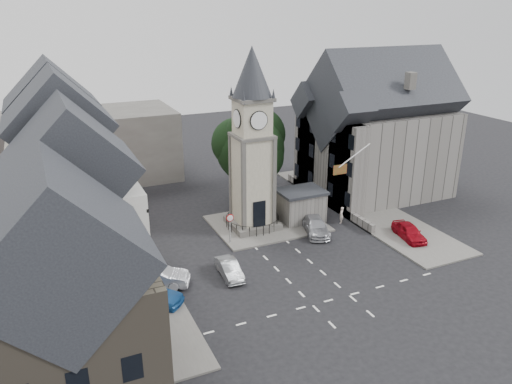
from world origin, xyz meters
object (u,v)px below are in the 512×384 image
car_east_red (409,232)px  stone_shelter (301,205)px  pedestrian (341,215)px  clock_tower (252,142)px  car_west_blue (151,293)px

car_east_red → stone_shelter: bearing=142.3°
stone_shelter → pedestrian: stone_shelter is taller
pedestrian → clock_tower: bearing=-62.2°
pedestrian → car_west_blue: bearing=-26.7°
clock_tower → stone_shelter: (4.80, -0.49, -6.57)m
clock_tower → stone_shelter: bearing=-5.8°
car_east_red → clock_tower: bearing=155.7°
clock_tower → car_west_blue: bearing=-142.9°
stone_shelter → car_east_red: size_ratio=1.05×
clock_tower → pedestrian: 11.15m
clock_tower → car_east_red: bearing=-34.8°
stone_shelter → car_west_blue: (-16.30, -8.21, -0.76)m
clock_tower → car_east_red: (11.50, -7.98, -7.43)m
clock_tower → stone_shelter: 8.15m
stone_shelter → car_east_red: stone_shelter is taller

